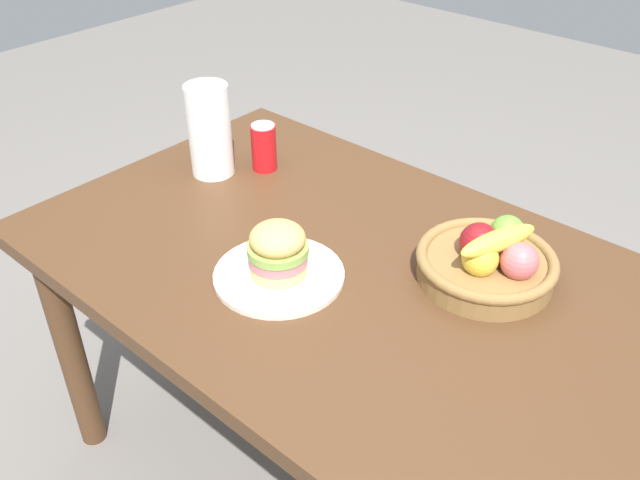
{
  "coord_description": "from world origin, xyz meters",
  "views": [
    {
      "loc": [
        0.75,
        -0.92,
        1.62
      ],
      "look_at": [
        -0.02,
        -0.04,
        0.81
      ],
      "focal_mm": 38.09,
      "sensor_mm": 36.0,
      "label": 1
    }
  ],
  "objects_px": {
    "plate": "(279,275)",
    "soda_can": "(264,147)",
    "sandwich": "(278,250)",
    "paper_towel_roll": "(210,130)",
    "fruit_basket": "(488,260)"
  },
  "relations": [
    {
      "from": "plate",
      "to": "sandwich",
      "type": "bearing_deg",
      "value": 180.0
    },
    {
      "from": "sandwich",
      "to": "paper_towel_roll",
      "type": "distance_m",
      "value": 0.5
    },
    {
      "from": "sandwich",
      "to": "paper_towel_roll",
      "type": "bearing_deg",
      "value": 154.73
    },
    {
      "from": "plate",
      "to": "soda_can",
      "type": "xyz_separation_m",
      "value": [
        -0.36,
        0.31,
        0.06
      ]
    },
    {
      "from": "paper_towel_roll",
      "to": "plate",
      "type": "bearing_deg",
      "value": -25.27
    },
    {
      "from": "paper_towel_roll",
      "to": "fruit_basket",
      "type": "bearing_deg",
      "value": 5.33
    },
    {
      "from": "sandwich",
      "to": "soda_can",
      "type": "height_order",
      "value": "sandwich"
    },
    {
      "from": "sandwich",
      "to": "fruit_basket",
      "type": "distance_m",
      "value": 0.43
    },
    {
      "from": "soda_can",
      "to": "paper_towel_roll",
      "type": "distance_m",
      "value": 0.15
    },
    {
      "from": "plate",
      "to": "paper_towel_roll",
      "type": "relative_size",
      "value": 1.14
    },
    {
      "from": "fruit_basket",
      "to": "paper_towel_roll",
      "type": "relative_size",
      "value": 1.21
    },
    {
      "from": "plate",
      "to": "fruit_basket",
      "type": "distance_m",
      "value": 0.43
    },
    {
      "from": "plate",
      "to": "sandwich",
      "type": "relative_size",
      "value": 2.16
    },
    {
      "from": "soda_can",
      "to": "fruit_basket",
      "type": "relative_size",
      "value": 0.43
    },
    {
      "from": "soda_can",
      "to": "fruit_basket",
      "type": "bearing_deg",
      "value": -2.67
    }
  ]
}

